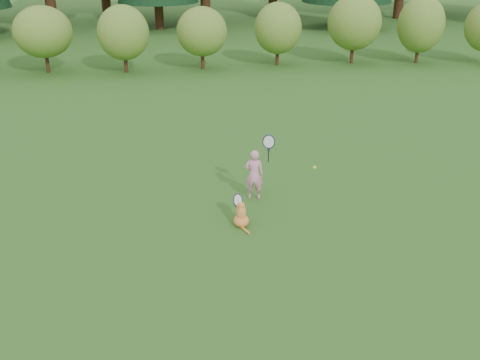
{
  "coord_description": "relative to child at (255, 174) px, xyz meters",
  "views": [
    {
      "loc": [
        -0.79,
        -8.1,
        4.74
      ],
      "look_at": [
        0.2,
        0.8,
        0.7
      ],
      "focal_mm": 40.0,
      "sensor_mm": 36.0,
      "label": 1
    }
  ],
  "objects": [
    {
      "name": "shrub_row",
      "position": [
        -0.56,
        11.57,
        0.86
      ],
      "size": [
        28.0,
        3.0,
        2.8
      ],
      "primitive_type": null,
      "color": "#5A7424",
      "rests_on": "ground"
    },
    {
      "name": "ground",
      "position": [
        -0.56,
        -1.43,
        -0.54
      ],
      "size": [
        100.0,
        100.0,
        0.0
      ],
      "primitive_type": "plane",
      "color": "#234A14",
      "rests_on": "ground"
    },
    {
      "name": "cat",
      "position": [
        -0.39,
        -1.07,
        -0.3
      ],
      "size": [
        0.34,
        0.68,
        0.64
      ],
      "rotation": [
        0.0,
        0.0,
        -0.04
      ],
      "color": "orange",
      "rests_on": "ground"
    },
    {
      "name": "child",
      "position": [
        0.0,
        0.0,
        0.0
      ],
      "size": [
        0.58,
        0.33,
        1.54
      ],
      "rotation": [
        0.0,
        0.0,
        2.97
      ],
      "color": "pink",
      "rests_on": "ground"
    },
    {
      "name": "tennis_ball",
      "position": [
        0.96,
        -0.91,
        0.46
      ],
      "size": [
        0.07,
        0.07,
        0.07
      ],
      "color": "#CAD118",
      "rests_on": "ground"
    }
  ]
}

